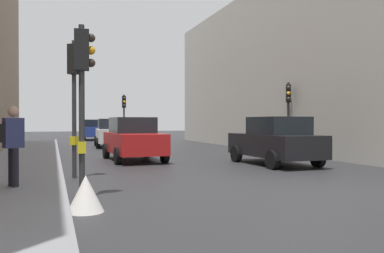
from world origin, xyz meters
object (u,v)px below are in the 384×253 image
Objects in this scene: traffic_light_mid_street at (288,105)px; car_blue_van at (94,130)px; traffic_light_far_median at (124,110)px; car_white_compact at (112,133)px; pedestrian_with_grey_backpack at (11,141)px; warning_sign_triangle at (86,194)px; traffic_light_near_left at (83,79)px; traffic_light_near_right at (75,83)px; car_dark_suv at (275,141)px; car_red_sedan at (133,139)px.

car_blue_van is (-7.17, 19.57, -1.49)m from traffic_light_mid_street.
car_white_compact is (-1.36, -3.56, -1.56)m from traffic_light_far_median.
car_blue_van is at bearing 81.02° from pedestrian_with_grey_backpack.
traffic_light_near_left is at bearing 87.81° from warning_sign_triangle.
traffic_light_near_right reaches higher than pedestrian_with_grey_backpack.
car_white_compact is at bearing 78.24° from traffic_light_near_right.
car_blue_van is at bearing 84.48° from warning_sign_triangle.
traffic_light_mid_street is 0.96× the size of traffic_light_near_left.
car_white_compact is 18.72m from warning_sign_triangle.
car_blue_van is 29.13m from warning_sign_triangle.
traffic_light_far_median reaches higher than warning_sign_triangle.
traffic_light_mid_street is 0.80× the size of car_white_compact.
traffic_light_near_left is 17.40m from car_white_compact.
car_dark_suv is 1.01× the size of car_blue_van.
warning_sign_triangle is (-0.05, -4.57, -2.33)m from traffic_light_near_right.
car_dark_suv is 0.99× the size of car_red_sedan.
car_red_sedan is 1.01× the size of car_blue_van.
traffic_light_near_right is 17.98m from traffic_light_far_median.
car_red_sedan is (-7.40, -0.20, -1.49)m from traffic_light_mid_street.
traffic_light_mid_street is 4.72m from car_dark_suv.
warning_sign_triangle is at bearing -99.05° from car_white_compact.
car_dark_suv is at bearing -79.16° from car_blue_van.
warning_sign_triangle is (-0.05, -1.40, -2.15)m from traffic_light_near_left.
traffic_light_mid_street reaches higher than pedestrian_with_grey_backpack.
traffic_light_near_left reaches higher than warning_sign_triangle.
car_white_compact is at bearing -110.96° from traffic_light_far_median.
traffic_light_near_left is 0.85× the size of car_blue_van.
traffic_light_near_right is 5.13m from warning_sign_triangle.
traffic_light_mid_street is 12.76m from traffic_light_near_left.
warning_sign_triangle is at bearing -140.79° from car_dark_suv.
car_dark_suv and car_red_sedan have the same top height.
traffic_light_mid_street reaches higher than car_white_compact.
pedestrian_with_grey_backpack is (-3.98, -6.84, 0.29)m from car_red_sedan.
warning_sign_triangle is (-4.31, -22.04, -2.11)m from traffic_light_far_median.
car_dark_suv is at bearing -79.77° from traffic_light_far_median.
traffic_light_near_right is 0.91× the size of car_dark_suv.
traffic_light_near_right is at bearing -153.95° from traffic_light_mid_street.
car_white_compact and car_blue_van have the same top height.
traffic_light_near_left is 0.84× the size of car_white_compact.
car_white_compact is (-4.28, 12.59, 0.00)m from car_dark_suv.
traffic_light_near_right is 14.32m from car_white_compact.
car_dark_suv is (2.91, -16.14, -1.56)m from traffic_light_far_median.
car_red_sedan is at bearing -178.47° from traffic_light_mid_street.
traffic_light_mid_street is 20.90m from car_blue_van.
pedestrian_with_grey_backpack is at bearing -123.66° from traffic_light_near_right.
traffic_light_far_median is at bearing 69.04° from car_white_compact.
traffic_light_far_median is 16.48m from car_dark_suv.
car_blue_van is at bearing 84.32° from traffic_light_near_left.
car_white_compact is 10.51m from car_blue_van.
traffic_light_near_right is at bearing 89.39° from warning_sign_triangle.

